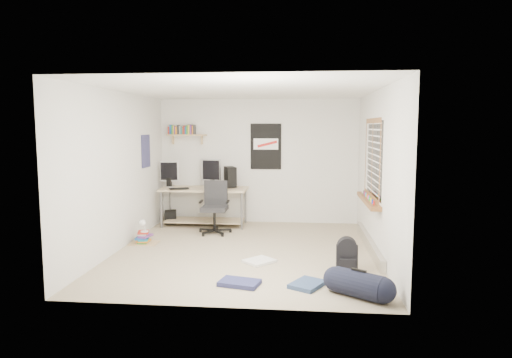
# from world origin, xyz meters

# --- Properties ---
(floor) EXTENTS (4.00, 4.50, 0.01)m
(floor) POSITION_xyz_m (0.00, 0.00, -0.01)
(floor) COLOR gray
(floor) RESTS_ON ground
(ceiling) EXTENTS (4.00, 4.50, 0.01)m
(ceiling) POSITION_xyz_m (0.00, 0.00, 2.50)
(ceiling) COLOR white
(ceiling) RESTS_ON ground
(back_wall) EXTENTS (4.00, 0.01, 2.50)m
(back_wall) POSITION_xyz_m (0.00, 2.25, 1.25)
(back_wall) COLOR silver
(back_wall) RESTS_ON ground
(left_wall) EXTENTS (0.01, 4.50, 2.50)m
(left_wall) POSITION_xyz_m (-2.00, 0.00, 1.25)
(left_wall) COLOR silver
(left_wall) RESTS_ON ground
(right_wall) EXTENTS (0.01, 4.50, 2.50)m
(right_wall) POSITION_xyz_m (2.00, 0.00, 1.25)
(right_wall) COLOR silver
(right_wall) RESTS_ON ground
(desk) EXTENTS (1.76, 0.93, 0.77)m
(desk) POSITION_xyz_m (-1.03, 1.80, 0.36)
(desk) COLOR tan
(desk) RESTS_ON floor
(monitor_left) EXTENTS (0.37, 0.15, 0.40)m
(monitor_left) POSITION_xyz_m (-1.74, 1.87, 0.97)
(monitor_left) COLOR #B0AFB5
(monitor_left) RESTS_ON desk
(monitor_right) EXTENTS (0.41, 0.19, 0.44)m
(monitor_right) POSITION_xyz_m (-0.93, 2.00, 0.99)
(monitor_right) COLOR #AAABAF
(monitor_right) RESTS_ON desk
(pc_tower) EXTENTS (0.30, 0.41, 0.39)m
(pc_tower) POSITION_xyz_m (-0.53, 1.94, 0.96)
(pc_tower) COLOR black
(pc_tower) RESTS_ON desk
(keyboard) EXTENTS (0.39, 0.27, 0.02)m
(keyboard) POSITION_xyz_m (-1.45, 1.50, 0.78)
(keyboard) COLOR black
(keyboard) RESTS_ON desk
(speaker_left) EXTENTS (0.09, 0.09, 0.17)m
(speaker_left) POSITION_xyz_m (-1.75, 1.86, 0.85)
(speaker_left) COLOR black
(speaker_left) RESTS_ON desk
(speaker_right) EXTENTS (0.09, 0.09, 0.17)m
(speaker_right) POSITION_xyz_m (-0.82, 1.54, 0.85)
(speaker_right) COLOR black
(speaker_right) RESTS_ON desk
(office_chair) EXTENTS (0.66, 0.66, 0.96)m
(office_chair) POSITION_xyz_m (-0.71, 1.15, 0.49)
(office_chair) COLOR black
(office_chair) RESTS_ON floor
(wall_shelf) EXTENTS (0.80, 0.22, 0.24)m
(wall_shelf) POSITION_xyz_m (-1.45, 2.14, 1.78)
(wall_shelf) COLOR tan
(wall_shelf) RESTS_ON back_wall
(poster_back_wall) EXTENTS (0.62, 0.03, 0.92)m
(poster_back_wall) POSITION_xyz_m (0.15, 2.23, 1.55)
(poster_back_wall) COLOR black
(poster_back_wall) RESTS_ON back_wall
(poster_left_wall) EXTENTS (0.02, 0.42, 0.60)m
(poster_left_wall) POSITION_xyz_m (-1.99, 1.20, 1.50)
(poster_left_wall) COLOR navy
(poster_left_wall) RESTS_ON left_wall
(window) EXTENTS (0.10, 1.50, 1.26)m
(window) POSITION_xyz_m (1.95, 0.30, 1.45)
(window) COLOR brown
(window) RESTS_ON right_wall
(baseboard_heater) EXTENTS (0.08, 2.50, 0.18)m
(baseboard_heater) POSITION_xyz_m (1.96, 0.30, 0.09)
(baseboard_heater) COLOR #B7B2A8
(baseboard_heater) RESTS_ON floor
(backpack) EXTENTS (0.29, 0.24, 0.37)m
(backpack) POSITION_xyz_m (1.48, -0.94, 0.20)
(backpack) COLOR black
(backpack) RESTS_ON floor
(duffel_bag) EXTENTS (0.42, 0.42, 0.60)m
(duffel_bag) POSITION_xyz_m (1.53, -1.80, 0.14)
(duffel_bag) COLOR black
(duffel_bag) RESTS_ON floor
(tshirt) EXTENTS (0.52, 0.53, 0.04)m
(tshirt) POSITION_xyz_m (0.27, -0.56, 0.02)
(tshirt) COLOR silver
(tshirt) RESTS_ON floor
(jeans_a) EXTENTS (0.54, 0.41, 0.05)m
(jeans_a) POSITION_xyz_m (0.11, -1.53, 0.03)
(jeans_a) COLOR #232650
(jeans_a) RESTS_ON floor
(jeans_b) EXTENTS (0.50, 0.54, 0.05)m
(jeans_b) POSITION_xyz_m (0.95, -1.50, 0.03)
(jeans_b) COLOR navy
(jeans_b) RESTS_ON floor
(book_stack) EXTENTS (0.49, 0.41, 0.31)m
(book_stack) POSITION_xyz_m (-1.75, 0.32, 0.15)
(book_stack) COLOR brown
(book_stack) RESTS_ON floor
(desk_lamp) EXTENTS (0.13, 0.21, 0.21)m
(desk_lamp) POSITION_xyz_m (-1.73, 0.30, 0.38)
(desk_lamp) COLOR white
(desk_lamp) RESTS_ON book_stack
(subwoofer) EXTENTS (0.28, 0.28, 0.26)m
(subwoofer) POSITION_xyz_m (-1.75, 1.89, 0.14)
(subwoofer) COLOR black
(subwoofer) RESTS_ON floor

